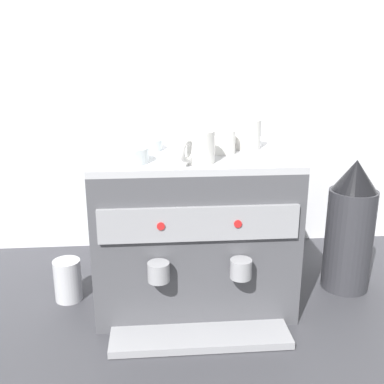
{
  "coord_description": "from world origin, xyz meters",
  "views": [
    {
      "loc": [
        -0.11,
        -1.3,
        0.73
      ],
      "look_at": [
        0.0,
        0.0,
        0.33
      ],
      "focal_mm": 42.97,
      "sensor_mm": 36.0,
      "label": 1
    }
  ],
  "objects_px": {
    "coffee_grinder": "(350,227)",
    "ceramic_bowl_1": "(140,145)",
    "ceramic_bowl_2": "(127,155)",
    "ceramic_cup_2": "(217,134)",
    "ceramic_cup_3": "(223,141)",
    "ceramic_bowl_3": "(189,144)",
    "espresso_machine": "(192,225)",
    "ceramic_bowl_0": "(187,136)",
    "milk_pitcher": "(68,280)",
    "ceramic_cup_0": "(198,147)",
    "ceramic_cup_1": "(245,134)"
  },
  "relations": [
    {
      "from": "ceramic_cup_2",
      "to": "ceramic_cup_3",
      "type": "xyz_separation_m",
      "value": [
        0.0,
        -0.12,
        0.0
      ]
    },
    {
      "from": "ceramic_cup_3",
      "to": "ceramic_bowl_2",
      "type": "height_order",
      "value": "ceramic_cup_3"
    },
    {
      "from": "ceramic_cup_1",
      "to": "espresso_machine",
      "type": "bearing_deg",
      "value": -171.11
    },
    {
      "from": "ceramic_cup_0",
      "to": "ceramic_cup_2",
      "type": "xyz_separation_m",
      "value": [
        0.08,
        0.23,
        -0.01
      ]
    },
    {
      "from": "milk_pitcher",
      "to": "ceramic_cup_3",
      "type": "bearing_deg",
      "value": -1.23
    },
    {
      "from": "ceramic_cup_1",
      "to": "coffee_grinder",
      "type": "distance_m",
      "value": 0.44
    },
    {
      "from": "ceramic_bowl_0",
      "to": "ceramic_bowl_1",
      "type": "height_order",
      "value": "ceramic_bowl_0"
    },
    {
      "from": "espresso_machine",
      "to": "ceramic_bowl_1",
      "type": "xyz_separation_m",
      "value": [
        -0.15,
        0.03,
        0.24
      ]
    },
    {
      "from": "ceramic_cup_0",
      "to": "ceramic_cup_3",
      "type": "height_order",
      "value": "ceramic_cup_0"
    },
    {
      "from": "ceramic_bowl_0",
      "to": "coffee_grinder",
      "type": "relative_size",
      "value": 0.22
    },
    {
      "from": "ceramic_bowl_3",
      "to": "coffee_grinder",
      "type": "relative_size",
      "value": 0.22
    },
    {
      "from": "ceramic_cup_3",
      "to": "ceramic_bowl_1",
      "type": "height_order",
      "value": "ceramic_cup_3"
    },
    {
      "from": "ceramic_bowl_2",
      "to": "ceramic_bowl_3",
      "type": "distance_m",
      "value": 0.22
    },
    {
      "from": "ceramic_cup_1",
      "to": "ceramic_cup_2",
      "type": "height_order",
      "value": "ceramic_cup_1"
    },
    {
      "from": "ceramic_bowl_0",
      "to": "ceramic_cup_2",
      "type": "bearing_deg",
      "value": -33.83
    },
    {
      "from": "ceramic_bowl_2",
      "to": "ceramic_cup_1",
      "type": "bearing_deg",
      "value": 23.4
    },
    {
      "from": "ceramic_cup_2",
      "to": "coffee_grinder",
      "type": "distance_m",
      "value": 0.5
    },
    {
      "from": "ceramic_bowl_1",
      "to": "ceramic_cup_3",
      "type": "bearing_deg",
      "value": -14.47
    },
    {
      "from": "ceramic_cup_1",
      "to": "ceramic_cup_3",
      "type": "xyz_separation_m",
      "value": [
        -0.07,
        -0.06,
        -0.01
      ]
    },
    {
      "from": "ceramic_bowl_0",
      "to": "milk_pitcher",
      "type": "relative_size",
      "value": 0.73
    },
    {
      "from": "ceramic_cup_1",
      "to": "ceramic_bowl_3",
      "type": "relative_size",
      "value": 1.33
    },
    {
      "from": "ceramic_cup_0",
      "to": "ceramic_bowl_0",
      "type": "bearing_deg",
      "value": 91.19
    },
    {
      "from": "ceramic_bowl_0",
      "to": "ceramic_cup_0",
      "type": "bearing_deg",
      "value": -88.81
    },
    {
      "from": "coffee_grinder",
      "to": "ceramic_bowl_1",
      "type": "bearing_deg",
      "value": 176.16
    },
    {
      "from": "ceramic_bowl_1",
      "to": "ceramic_bowl_0",
      "type": "bearing_deg",
      "value": 38.88
    },
    {
      "from": "ceramic_bowl_2",
      "to": "milk_pitcher",
      "type": "bearing_deg",
      "value": 153.05
    },
    {
      "from": "ceramic_cup_2",
      "to": "ceramic_cup_3",
      "type": "height_order",
      "value": "ceramic_cup_3"
    },
    {
      "from": "espresso_machine",
      "to": "ceramic_cup_1",
      "type": "relative_size",
      "value": 4.5
    },
    {
      "from": "ceramic_cup_1",
      "to": "milk_pitcher",
      "type": "relative_size",
      "value": 0.96
    },
    {
      "from": "ceramic_cup_1",
      "to": "ceramic_bowl_1",
      "type": "distance_m",
      "value": 0.31
    },
    {
      "from": "ceramic_cup_2",
      "to": "ceramic_bowl_2",
      "type": "bearing_deg",
      "value": -141.25
    },
    {
      "from": "coffee_grinder",
      "to": "ceramic_cup_0",
      "type": "bearing_deg",
      "value": -165.24
    },
    {
      "from": "ceramic_cup_2",
      "to": "milk_pitcher",
      "type": "height_order",
      "value": "ceramic_cup_2"
    },
    {
      "from": "ceramic_cup_2",
      "to": "milk_pitcher",
      "type": "relative_size",
      "value": 0.84
    },
    {
      "from": "ceramic_bowl_2",
      "to": "coffee_grinder",
      "type": "relative_size",
      "value": 0.28
    },
    {
      "from": "ceramic_cup_3",
      "to": "ceramic_bowl_2",
      "type": "relative_size",
      "value": 0.89
    },
    {
      "from": "ceramic_cup_2",
      "to": "ceramic_bowl_1",
      "type": "distance_m",
      "value": 0.24
    },
    {
      "from": "ceramic_cup_1",
      "to": "ceramic_bowl_0",
      "type": "distance_m",
      "value": 0.2
    },
    {
      "from": "ceramic_cup_1",
      "to": "ceramic_bowl_1",
      "type": "relative_size",
      "value": 0.96
    },
    {
      "from": "ceramic_cup_2",
      "to": "ceramic_cup_3",
      "type": "distance_m",
      "value": 0.12
    },
    {
      "from": "espresso_machine",
      "to": "ceramic_bowl_0",
      "type": "bearing_deg",
      "value": 91.34
    },
    {
      "from": "ceramic_cup_1",
      "to": "ceramic_bowl_0",
      "type": "bearing_deg",
      "value": 142.82
    },
    {
      "from": "espresso_machine",
      "to": "ceramic_bowl_2",
      "type": "distance_m",
      "value": 0.33
    },
    {
      "from": "ceramic_cup_1",
      "to": "ceramic_bowl_3",
      "type": "bearing_deg",
      "value": -178.49
    },
    {
      "from": "ceramic_bowl_2",
      "to": "coffee_grinder",
      "type": "distance_m",
      "value": 0.73
    },
    {
      "from": "espresso_machine",
      "to": "milk_pitcher",
      "type": "xyz_separation_m",
      "value": [
        -0.38,
        -0.02,
        -0.16
      ]
    },
    {
      "from": "ceramic_bowl_0",
      "to": "coffee_grinder",
      "type": "distance_m",
      "value": 0.58
    },
    {
      "from": "ceramic_bowl_0",
      "to": "coffee_grinder",
      "type": "height_order",
      "value": "ceramic_bowl_0"
    },
    {
      "from": "ceramic_bowl_1",
      "to": "ceramic_bowl_3",
      "type": "xyz_separation_m",
      "value": [
        0.14,
        -0.01,
        0.0
      ]
    },
    {
      "from": "ceramic_cup_3",
      "to": "ceramic_bowl_0",
      "type": "relative_size",
      "value": 1.1
    }
  ]
}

